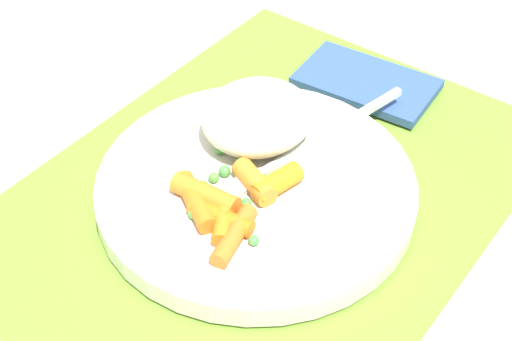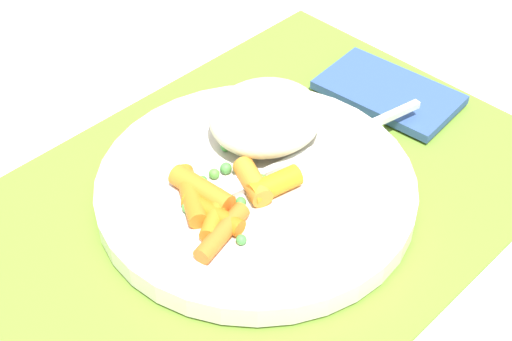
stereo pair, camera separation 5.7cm
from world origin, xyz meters
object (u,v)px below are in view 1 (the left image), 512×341
(rice_mound, at_px, (257,116))
(fork, at_px, (290,157))
(napkin, at_px, (366,82))
(plate, at_px, (256,189))
(carrot_portion, at_px, (230,202))

(rice_mound, height_order, fork, rice_mound)
(rice_mound, xyz_separation_m, napkin, (-0.13, 0.02, -0.03))
(plate, bearing_deg, fork, 168.33)
(carrot_portion, distance_m, napkin, 0.21)
(plate, relative_size, napkin, 2.01)
(carrot_portion, height_order, napkin, carrot_portion)
(rice_mound, xyz_separation_m, carrot_portion, (0.08, 0.03, -0.01))
(fork, relative_size, napkin, 1.74)
(carrot_portion, xyz_separation_m, fork, (-0.07, 0.00, -0.00))
(plate, xyz_separation_m, napkin, (-0.18, -0.01, -0.00))
(plate, distance_m, fork, 0.04)
(carrot_portion, relative_size, fork, 0.51)
(carrot_portion, xyz_separation_m, napkin, (-0.21, -0.01, -0.02))
(plate, relative_size, rice_mound, 2.63)
(plate, relative_size, carrot_portion, 2.28)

